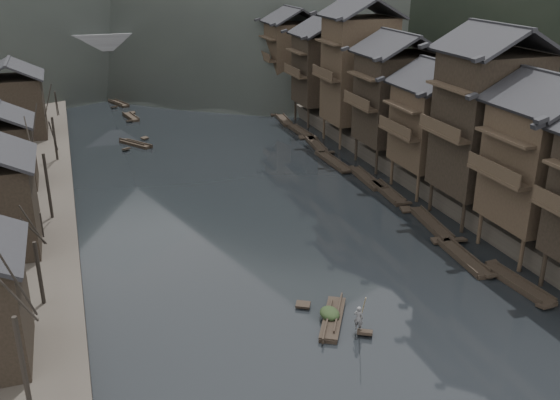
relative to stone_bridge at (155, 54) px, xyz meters
name	(u,v)px	position (x,y,z in m)	size (l,w,h in m)	color
water	(313,281)	(0.00, -72.00, -5.11)	(300.00, 300.00, 0.00)	black
right_bank	(439,105)	(35.00, -32.00, -4.21)	(40.00, 200.00, 1.80)	#2D2823
stilt_houses	(405,83)	(17.28, -52.49, 3.79)	(9.00, 67.60, 16.69)	black
bare_trees	(38,182)	(-17.00, -64.70, 1.53)	(3.97, 44.15, 7.93)	black
moored_sampans	(360,175)	(12.19, -53.88, -4.91)	(2.87, 53.75, 0.47)	black
midriver_boats	(148,108)	(-3.87, -17.27, -4.91)	(18.19, 41.07, 0.44)	black
stone_bridge	(155,54)	(0.00, 0.00, 0.00)	(40.00, 6.00, 9.00)	#4C4C4F
hero_sampan	(333,318)	(-0.76, -77.08, -4.91)	(3.41, 5.01, 0.44)	black
cargo_heap	(330,308)	(-0.88, -76.86, -4.32)	(1.16, 1.52, 0.70)	black
boatman	(359,315)	(0.17, -78.67, -3.89)	(0.57, 0.37, 1.55)	#575759
bamboo_pole	(364,277)	(0.37, -78.67, -1.46)	(0.06, 0.06, 3.94)	#8C7A51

